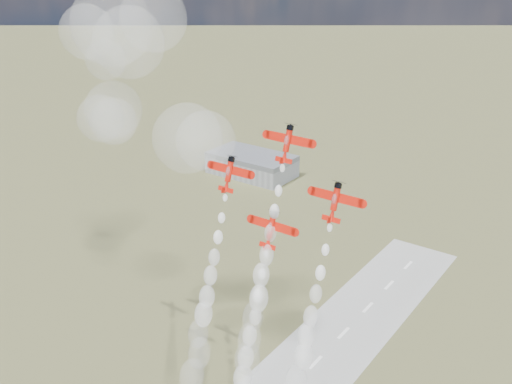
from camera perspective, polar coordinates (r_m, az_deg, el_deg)
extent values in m
cube|color=gray|center=(360.68, -0.40, 2.44)|extent=(50.00, 28.00, 10.00)
cube|color=#595B60|center=(358.47, -0.40, 3.41)|extent=(50.00, 28.00, 3.00)
cylinder|color=red|center=(125.32, 3.04, 4.94)|extent=(1.31, 2.76, 5.04)
cylinder|color=black|center=(125.24, 3.27, 6.12)|extent=(1.50, 1.72, 1.36)
cube|color=red|center=(125.59, 3.14, 5.06)|extent=(11.43, 0.78, 1.84)
cube|color=white|center=(127.28, 1.99, 5.30)|extent=(4.50, 0.19, 0.50)
cube|color=white|center=(124.15, 4.37, 4.79)|extent=(4.50, 0.19, 0.50)
cube|color=red|center=(125.44, 2.65, 3.05)|extent=(4.12, 0.43, 1.01)
cube|color=red|center=(124.85, 2.47, 2.98)|extent=(0.13, 1.89, 1.65)
ellipsoid|color=silver|center=(124.88, 2.91, 4.91)|extent=(1.03, 1.60, 2.49)
cone|color=red|center=(125.46, 2.73, 3.39)|extent=(1.31, 2.00, 2.72)
cylinder|color=red|center=(133.27, -2.55, 2.02)|extent=(1.31, 2.76, 5.04)
cylinder|color=black|center=(133.01, -2.35, 3.12)|extent=(1.50, 1.72, 1.36)
cube|color=red|center=(133.50, -2.45, 2.13)|extent=(11.43, 0.78, 1.84)
cube|color=white|center=(135.40, -3.46, 2.40)|extent=(4.50, 0.19, 0.50)
cube|color=white|center=(131.84, -1.35, 1.86)|extent=(4.50, 0.19, 0.50)
cube|color=red|center=(133.68, -2.90, 0.25)|extent=(4.12, 0.43, 1.01)
cube|color=red|center=(133.14, -3.09, 0.17)|extent=(0.13, 1.89, 1.65)
ellipsoid|color=silver|center=(132.86, -2.69, 1.98)|extent=(1.03, 1.60, 2.49)
cone|color=red|center=(133.65, -2.82, 0.56)|extent=(1.31, 2.00, 2.72)
cylinder|color=red|center=(119.86, 7.58, -0.62)|extent=(1.31, 2.76, 5.04)
cylinder|color=black|center=(119.58, 7.83, 0.60)|extent=(1.50, 1.72, 1.36)
cube|color=red|center=(120.12, 7.67, -0.49)|extent=(11.43, 0.78, 1.84)
cube|color=white|center=(121.55, 6.42, -0.15)|extent=(4.50, 0.19, 0.50)
cube|color=white|center=(118.97, 9.01, -0.83)|extent=(4.50, 0.19, 0.50)
cube|color=red|center=(120.32, 7.16, -2.58)|extent=(4.12, 0.43, 1.01)
cube|color=red|center=(119.72, 6.99, -2.68)|extent=(0.13, 1.89, 1.65)
ellipsoid|color=silver|center=(119.41, 7.46, -0.67)|extent=(1.03, 1.60, 2.49)
cone|color=red|center=(120.29, 7.25, -2.23)|extent=(1.31, 2.00, 2.72)
cylinder|color=red|center=(127.44, 1.47, -3.33)|extent=(1.31, 2.76, 5.04)
cylinder|color=black|center=(126.98, 1.69, -2.19)|extent=(1.50, 1.72, 1.36)
cube|color=red|center=(127.67, 1.57, -3.20)|extent=(11.43, 0.78, 1.84)
cube|color=white|center=(129.33, 0.46, -2.85)|extent=(4.50, 0.19, 0.50)
cube|color=white|center=(126.25, 2.76, -3.55)|extent=(4.50, 0.19, 0.50)
cube|color=red|center=(128.18, 1.09, -5.15)|extent=(4.12, 0.43, 1.01)
cube|color=red|center=(127.63, 0.90, -5.26)|extent=(0.13, 1.89, 1.65)
ellipsoid|color=silver|center=(127.03, 1.34, -3.39)|extent=(1.03, 1.60, 2.49)
cone|color=red|center=(128.10, 1.17, -4.83)|extent=(1.31, 2.00, 2.72)
sphere|color=white|center=(125.71, 2.54, 2.29)|extent=(1.04, 1.04, 1.04)
sphere|color=white|center=(126.22, 2.16, 0.12)|extent=(1.50, 1.50, 1.50)
sphere|color=white|center=(126.54, 1.76, -1.87)|extent=(1.96, 1.96, 1.96)
sphere|color=white|center=(128.03, 1.39, -3.92)|extent=(2.42, 2.42, 2.42)
sphere|color=white|center=(128.63, 1.02, -6.02)|extent=(2.88, 2.88, 2.88)
sphere|color=white|center=(129.88, 0.49, -7.92)|extent=(3.34, 3.34, 3.34)
sphere|color=white|center=(131.22, 0.28, -10.09)|extent=(3.80, 3.80, 3.80)
sphere|color=white|center=(133.36, -0.30, -11.81)|extent=(4.26, 4.26, 4.26)
sphere|color=white|center=(134.11, -0.63, -13.87)|extent=(4.72, 4.72, 4.72)
sphere|color=white|center=(136.23, -0.82, -15.63)|extent=(5.18, 5.18, 5.18)
sphere|color=white|center=(134.02, -2.96, -0.55)|extent=(1.04, 1.04, 1.04)
sphere|color=white|center=(134.78, -3.30, -2.48)|extent=(1.50, 1.50, 1.50)
sphere|color=white|center=(135.59, -3.63, -4.32)|extent=(1.96, 1.96, 1.96)
sphere|color=white|center=(137.19, -4.01, -6.21)|extent=(2.42, 2.42, 2.42)
sphere|color=white|center=(138.39, -4.36, -7.93)|extent=(2.88, 2.88, 2.88)
sphere|color=white|center=(139.90, -4.70, -9.92)|extent=(3.34, 3.34, 3.34)
sphere|color=white|center=(141.21, -5.02, -11.51)|extent=(3.80, 3.80, 3.80)
sphere|color=white|center=(142.51, -5.52, -13.28)|extent=(4.26, 4.26, 4.26)
sphere|color=white|center=(144.40, -5.41, -15.04)|extent=(4.72, 4.72, 4.72)
sphere|color=white|center=(146.51, -6.13, -17.03)|extent=(5.18, 5.18, 5.18)
sphere|color=white|center=(120.76, 7.03, -3.40)|extent=(1.04, 1.04, 1.04)
sphere|color=white|center=(121.37, 6.63, -5.49)|extent=(1.50, 1.50, 1.50)
sphere|color=white|center=(122.49, 6.16, -7.67)|extent=(1.96, 1.96, 1.96)
sphere|color=white|center=(123.96, 5.72, -9.62)|extent=(2.42, 2.42, 2.42)
sphere|color=white|center=(125.37, 5.23, -11.74)|extent=(2.88, 2.88, 2.88)
sphere|color=white|center=(127.00, 4.79, -13.48)|extent=(3.34, 3.34, 3.34)
sphere|color=white|center=(128.54, 4.58, -15.32)|extent=(3.80, 3.80, 3.80)
sphere|color=white|center=(130.09, 3.85, -17.46)|extent=(4.26, 4.26, 4.26)
sphere|color=white|center=(128.80, 0.98, -5.92)|extent=(1.04, 1.04, 1.04)
sphere|color=white|center=(130.03, 0.59, -7.81)|extent=(1.50, 1.50, 1.50)
sphere|color=white|center=(131.17, 0.17, -9.87)|extent=(1.96, 1.96, 1.96)
sphere|color=white|center=(132.71, -0.05, -11.78)|extent=(2.42, 2.42, 2.42)
sphere|color=white|center=(134.12, -0.61, -13.55)|extent=(2.88, 2.88, 2.88)
sphere|color=white|center=(136.38, -0.98, -15.49)|extent=(3.34, 3.34, 3.34)
sphere|color=white|center=(138.03, -1.28, -17.24)|extent=(3.80, 3.80, 3.80)
sphere|color=white|center=(191.48, -15.77, 14.45)|extent=(16.50, 16.50, 16.50)
sphere|color=white|center=(183.99, -9.74, 15.99)|extent=(19.73, 19.73, 19.73)
sphere|color=white|center=(170.71, -4.81, 4.89)|extent=(17.16, 17.16, 17.16)
sphere|color=white|center=(185.63, -12.02, 13.76)|extent=(21.35, 21.35, 21.35)
sphere|color=white|center=(185.96, -14.12, 12.13)|extent=(12.07, 12.07, 12.07)
sphere|color=white|center=(165.01, -13.60, 15.18)|extent=(21.17, 21.17, 21.17)
sphere|color=white|center=(195.20, -13.42, 7.63)|extent=(18.08, 18.08, 18.08)
sphere|color=white|center=(170.19, -6.55, 5.12)|extent=(19.98, 19.98, 19.98)
sphere|color=white|center=(197.11, -14.56, 6.80)|extent=(15.01, 15.01, 15.01)
sphere|color=white|center=(177.14, -13.43, 6.58)|extent=(13.57, 13.57, 13.57)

